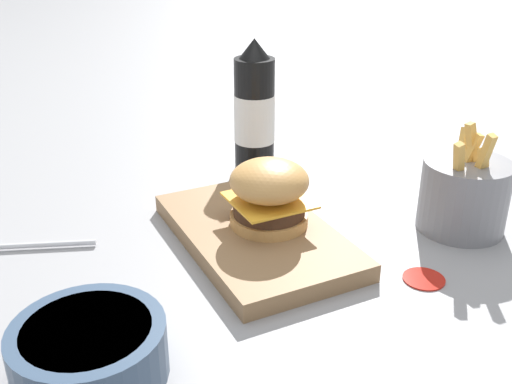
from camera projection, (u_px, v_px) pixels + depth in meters
ground_plane at (269, 246)px, 0.78m from camera, size 6.00×6.00×0.00m
serving_board at (256, 235)px, 0.78m from camera, size 0.30×0.18×0.02m
burger at (269, 193)px, 0.77m from camera, size 0.10×0.10×0.09m
ketchup_bottle at (254, 113)px, 0.97m from camera, size 0.07×0.07×0.22m
fries_basket at (464, 195)px, 0.80m from camera, size 0.12×0.12×0.15m
side_bowl at (89, 350)px, 0.55m from camera, size 0.14×0.14×0.05m
spoon at (1, 247)px, 0.77m from camera, size 0.08×0.16×0.01m
ketchup_puddle at (424, 278)px, 0.71m from camera, size 0.05×0.05×0.00m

